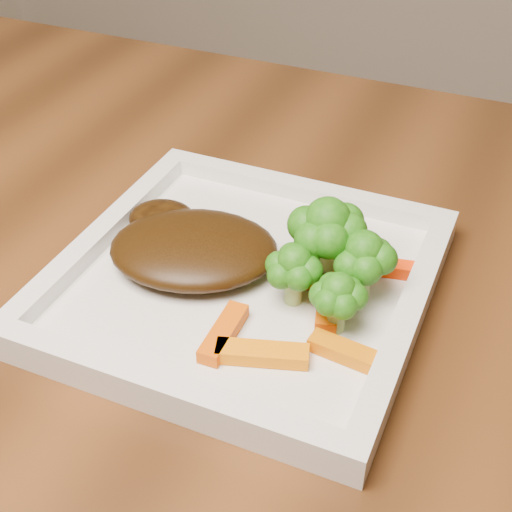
% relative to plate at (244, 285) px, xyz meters
% --- Properties ---
extents(plate, '(0.27, 0.27, 0.01)m').
position_rel_plate_xyz_m(plate, '(0.00, 0.00, 0.00)').
color(plate, white).
rests_on(plate, dining_table).
extents(steak, '(0.15, 0.14, 0.03)m').
position_rel_plate_xyz_m(steak, '(-0.04, 0.00, 0.02)').
color(steak, '#331E07').
rests_on(steak, plate).
extents(broccoli_0, '(0.09, 0.09, 0.07)m').
position_rel_plate_xyz_m(broccoli_0, '(0.05, 0.03, 0.04)').
color(broccoli_0, '#196F12').
rests_on(broccoli_0, plate).
extents(broccoli_1, '(0.06, 0.06, 0.06)m').
position_rel_plate_xyz_m(broccoli_1, '(0.09, 0.02, 0.04)').
color(broccoli_1, '#277413').
rests_on(broccoli_1, plate).
extents(broccoli_2, '(0.05, 0.05, 0.06)m').
position_rel_plate_xyz_m(broccoli_2, '(0.08, -0.03, 0.04)').
color(broccoli_2, '#126B11').
rests_on(broccoli_2, plate).
extents(broccoli_3, '(0.05, 0.05, 0.06)m').
position_rel_plate_xyz_m(broccoli_3, '(0.04, -0.01, 0.04)').
color(broccoli_3, '#337713').
rests_on(broccoli_3, plate).
extents(carrot_0, '(0.06, 0.03, 0.01)m').
position_rel_plate_xyz_m(carrot_0, '(0.05, -0.07, 0.01)').
color(carrot_0, orange).
rests_on(carrot_0, plate).
extents(carrot_1, '(0.06, 0.02, 0.01)m').
position_rel_plate_xyz_m(carrot_1, '(0.10, -0.05, 0.01)').
color(carrot_1, '#D76C03').
rests_on(carrot_1, plate).
extents(carrot_2, '(0.02, 0.06, 0.01)m').
position_rel_plate_xyz_m(carrot_2, '(0.01, -0.06, 0.01)').
color(carrot_2, '#DC5403').
rests_on(carrot_2, plate).
extents(carrot_3, '(0.05, 0.02, 0.01)m').
position_rel_plate_xyz_m(carrot_3, '(0.11, 0.05, 0.01)').
color(carrot_3, '#FF3804').
rests_on(carrot_3, plate).
extents(carrot_5, '(0.03, 0.06, 0.01)m').
position_rel_plate_xyz_m(carrot_5, '(0.07, -0.01, 0.01)').
color(carrot_5, '#D75003').
rests_on(carrot_5, plate).
extents(carrot_6, '(0.05, 0.03, 0.01)m').
position_rel_plate_xyz_m(carrot_6, '(0.06, 0.02, 0.01)').
color(carrot_6, '#CB3403').
rests_on(carrot_6, plate).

